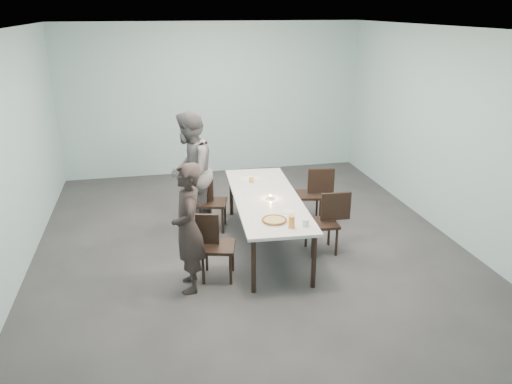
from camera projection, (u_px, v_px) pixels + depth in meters
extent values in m
plane|color=#333335|center=(248.00, 243.00, 7.32)|extent=(7.00, 7.00, 0.00)
cube|color=#A8CFD3|center=(213.00, 100.00, 10.00)|extent=(6.00, 0.02, 3.00)
cube|color=#A8CFD3|center=(343.00, 267.00, 3.59)|extent=(6.00, 0.02, 3.00)
cube|color=#A8CFD3|center=(11.00, 157.00, 6.19)|extent=(0.02, 7.00, 3.00)
cube|color=#A8CFD3|center=(446.00, 133.00, 7.39)|extent=(0.02, 7.00, 3.00)
cube|color=white|center=(247.00, 28.00, 6.27)|extent=(6.00, 7.00, 0.02)
cube|color=white|center=(267.00, 198.00, 6.99)|extent=(1.05, 2.65, 0.04)
cylinder|color=black|center=(254.00, 266.00, 5.94)|extent=(0.06, 0.06, 0.71)
cylinder|color=black|center=(231.00, 194.00, 8.20)|extent=(0.06, 0.06, 0.71)
cylinder|color=black|center=(314.00, 261.00, 6.04)|extent=(0.06, 0.06, 0.71)
cylinder|color=black|center=(275.00, 192.00, 8.30)|extent=(0.06, 0.06, 0.71)
cube|color=black|center=(218.00, 247.00, 6.25)|extent=(0.51, 0.51, 0.04)
cube|color=black|center=(202.00, 229.00, 6.17)|extent=(0.42, 0.14, 0.40)
cylinder|color=black|center=(203.00, 269.00, 6.17)|extent=(0.04, 0.04, 0.41)
cylinder|color=black|center=(207.00, 256.00, 6.49)|extent=(0.04, 0.04, 0.41)
cylinder|color=black|center=(231.00, 270.00, 6.16)|extent=(0.04, 0.04, 0.41)
cylinder|color=black|center=(233.00, 257.00, 6.48)|extent=(0.04, 0.04, 0.41)
cube|color=black|center=(212.00, 203.00, 7.65)|extent=(0.52, 0.52, 0.04)
cube|color=black|center=(200.00, 188.00, 7.57)|extent=(0.42, 0.15, 0.40)
cylinder|color=black|center=(200.00, 220.00, 7.58)|extent=(0.04, 0.04, 0.41)
cylinder|color=black|center=(204.00, 212.00, 7.89)|extent=(0.04, 0.04, 0.41)
cylinder|color=black|center=(223.00, 221.00, 7.56)|extent=(0.04, 0.04, 0.41)
cylinder|color=black|center=(225.00, 212.00, 7.88)|extent=(0.04, 0.04, 0.41)
cube|color=black|center=(322.00, 223.00, 6.92)|extent=(0.44, 0.44, 0.04)
cube|color=black|center=(336.00, 206.00, 6.87)|extent=(0.42, 0.06, 0.40)
cylinder|color=black|center=(329.00, 232.00, 7.19)|extent=(0.04, 0.04, 0.41)
cylinder|color=black|center=(336.00, 242.00, 6.87)|extent=(0.04, 0.04, 0.41)
cylinder|color=black|center=(306.00, 234.00, 7.13)|extent=(0.04, 0.04, 0.41)
cylinder|color=black|center=(313.00, 244.00, 6.82)|extent=(0.04, 0.04, 0.41)
cube|color=black|center=(308.00, 195.00, 7.96)|extent=(0.49, 0.49, 0.04)
cube|color=black|center=(321.00, 181.00, 7.88)|extent=(0.42, 0.11, 0.40)
cylinder|color=black|center=(317.00, 204.00, 8.20)|extent=(0.04, 0.04, 0.41)
cylinder|color=black|center=(320.00, 212.00, 7.89)|extent=(0.04, 0.04, 0.41)
cylinder|color=black|center=(296.00, 204.00, 8.19)|extent=(0.04, 0.04, 0.41)
cylinder|color=black|center=(299.00, 212.00, 7.88)|extent=(0.04, 0.04, 0.41)
imported|color=black|center=(188.00, 228.00, 5.89)|extent=(0.39, 0.59, 1.60)
imported|color=slate|center=(190.00, 172.00, 7.49)|extent=(0.99, 1.10, 1.85)
cylinder|color=white|center=(274.00, 221.00, 6.18)|extent=(0.34, 0.34, 0.01)
cylinder|color=#D7C77A|center=(274.00, 220.00, 6.18)|extent=(0.30, 0.30, 0.01)
torus|color=brown|center=(274.00, 220.00, 6.18)|extent=(0.32, 0.32, 0.03)
cylinder|color=white|center=(289.00, 212.00, 6.48)|extent=(0.18, 0.18, 0.01)
cylinder|color=gold|center=(292.00, 222.00, 5.99)|extent=(0.08, 0.08, 0.15)
cylinder|color=silver|center=(306.00, 223.00, 6.04)|extent=(0.08, 0.08, 0.09)
cylinder|color=silver|center=(271.00, 197.00, 6.92)|extent=(0.06, 0.06, 0.03)
cylinder|color=orange|center=(271.00, 196.00, 6.91)|extent=(0.04, 0.04, 0.01)
cylinder|color=gold|center=(251.00, 180.00, 7.55)|extent=(0.07, 0.07, 0.08)
cube|color=silver|center=(250.00, 179.00, 7.73)|extent=(0.31, 0.24, 0.01)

